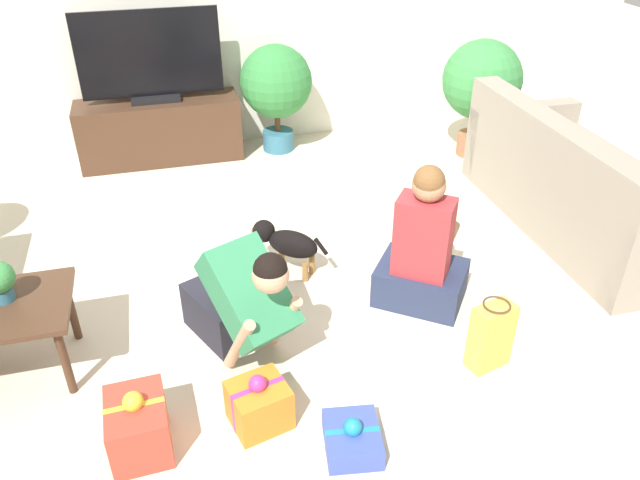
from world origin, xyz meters
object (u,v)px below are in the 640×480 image
tv (150,61)px  person_sitting (423,255)px  sofa_right (581,189)px  gift_box_b (259,404)px  person_kneeling (240,301)px  gift_bag_a (491,336)px  potted_plant_corner_right (482,83)px  gift_box_c (352,438)px  potted_plant_back_right (276,85)px  tv_console (160,131)px  dog (285,242)px  gift_box_a (138,426)px

tv → person_sitting: 2.97m
sofa_right → person_sitting: 1.59m
person_sitting → gift_box_b: 1.35m
person_kneeling → gift_bag_a: person_kneeling is taller
person_kneeling → person_sitting: (1.12, 0.17, -0.00)m
sofa_right → potted_plant_corner_right: bearing=5.9°
person_sitting → gift_box_c: size_ratio=2.78×
potted_plant_corner_right → person_kneeling: (-2.46, -2.11, -0.32)m
potted_plant_back_right → gift_box_c: size_ratio=2.87×
person_sitting → gift_box_c: bearing=89.8°
potted_plant_back_right → tv_console: bearing=177.3°
potted_plant_back_right → gift_box_b: (-0.75, -3.21, -0.50)m
tv_console → gift_box_c: tv_console is taller
potted_plant_back_right → gift_bag_a: potted_plant_back_right is taller
tv → potted_plant_corner_right: tv is taller
potted_plant_corner_right → dog: bearing=-145.6°
gift_bag_a → tv: bearing=116.3°
potted_plant_corner_right → gift_bag_a: (-1.19, -2.56, -0.47)m
person_sitting → tv: bearing=-23.9°
person_sitting → gift_box_c: person_sitting is taller
person_kneeling → gift_box_b: bearing=-115.2°
tv → gift_box_a: bearing=-94.6°
tv → person_sitting: (1.42, -2.55, -0.55)m
potted_plant_corner_right → gift_bag_a: bearing=-115.0°
tv_console → person_sitting: size_ratio=1.49×
person_kneeling → gift_box_c: 0.93m
gift_box_a → gift_box_c: 0.99m
person_sitting → gift_bag_a: size_ratio=2.28×
tv → person_kneeling: (0.30, -2.72, -0.55)m
gift_box_c → person_kneeling: bearing=115.8°
sofa_right → person_kneeling: (-2.60, -0.74, 0.05)m
potted_plant_back_right → potted_plant_corner_right: 1.80m
person_sitting → tv_console: bearing=-23.9°
gift_box_c → gift_bag_a: gift_bag_a is taller
gift_bag_a → tv_console: bearing=116.3°
potted_plant_back_right → gift_box_c: 3.53m
sofa_right → tv_console: bearing=55.7°
dog → tv: bearing=-121.5°
potted_plant_corner_right → person_sitting: (-1.34, -1.94, -0.33)m
sofa_right → person_sitting: size_ratio=2.17×
potted_plant_back_right → dog: potted_plant_back_right is taller
potted_plant_back_right → gift_box_b: 3.33m
potted_plant_back_right → gift_box_b: potted_plant_back_right is taller
sofa_right → gift_box_c: sofa_right is taller
gift_box_a → sofa_right: bearing=22.1°
gift_box_a → gift_bag_a: (1.83, 0.09, 0.06)m
potted_plant_back_right → potted_plant_corner_right: size_ratio=0.93×
person_kneeling → tv: bearing=71.5°
tv_console → tv: tv is taller
sofa_right → dog: sofa_right is taller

